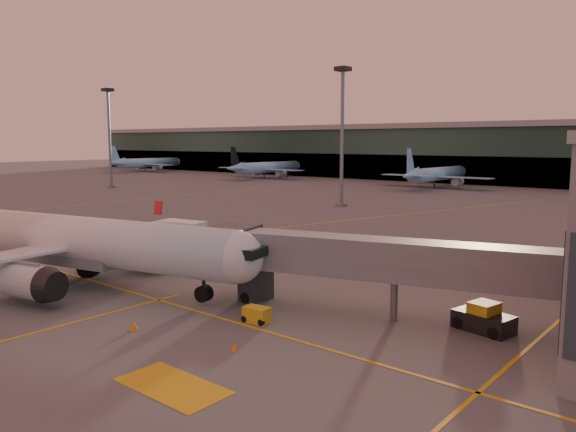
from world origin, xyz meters
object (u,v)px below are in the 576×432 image
Objects in this scene: gpu_cart at (257,315)px; pushback_tug at (483,319)px; catering_truck at (182,237)px; main_airplane at (72,241)px.

gpu_cart is 0.47× the size of pushback_tug.
catering_truck is 22.95m from gpu_cart.
main_airplane is at bearing -178.59° from gpu_cart.
main_airplane is at bearing -149.14° from pushback_tug.
pushback_tug is at bearing 26.96° from gpu_cart.
catering_truck is at bearing 83.40° from main_airplane.
gpu_cart is (19.01, 2.53, -3.20)m from main_airplane.
gpu_cart is (20.35, -10.47, -1.71)m from catering_truck.
main_airplane reaches higher than pushback_tug.
catering_truck reaches higher than pushback_tug.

